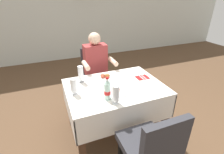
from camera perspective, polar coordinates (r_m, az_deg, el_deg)
ground_plane at (r=2.47m, az=2.59°, el=-19.83°), size 11.00×11.00×0.00m
back_wall at (r=5.10m, az=-14.72°, el=22.55°), size 11.00×0.12×2.99m
main_dining_table at (r=2.20m, az=0.98°, el=-6.84°), size 1.21×0.88×0.74m
chair_far_diner_seat at (r=2.90m, az=-5.40°, el=1.32°), size 0.44×0.50×0.97m
chair_near_camera_side at (r=1.66m, az=13.02°, el=-22.10°), size 0.44×0.50×0.97m
seated_diner_far at (r=2.73m, az=-5.21°, el=3.33°), size 0.50×0.46×1.26m
plate_near_camera at (r=1.97m, az=1.75°, el=-4.78°), size 0.24×0.24×0.07m
plate_far_diner at (r=2.29m, az=-2.29°, el=0.02°), size 0.23×0.23×0.07m
beer_glass_left at (r=1.94m, az=-12.84°, el=-3.16°), size 0.07×0.07×0.20m
beer_glass_middle at (r=1.74m, az=1.27°, el=-6.01°), size 0.08×0.08×0.21m
beer_glass_right at (r=2.19m, az=-10.57°, el=0.90°), size 0.07×0.07×0.23m
cola_bottle_primary at (r=1.80m, az=-1.59°, el=-4.42°), size 0.07×0.07×0.27m
napkin_cutlery_set at (r=2.35m, az=10.26°, el=-0.12°), size 0.17×0.19×0.01m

